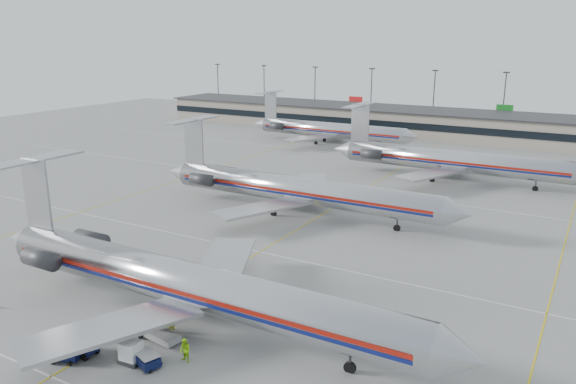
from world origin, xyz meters
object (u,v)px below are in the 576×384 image
Objects in this scene: jet_second_row at (295,189)px; uld_container at (131,352)px; tug_center at (80,342)px; belt_loader at (159,332)px; jet_foreground at (183,282)px.

jet_second_row reaches higher than uld_container.
belt_loader is at bearing 47.99° from tug_center.
jet_second_row is at bearing 108.53° from belt_loader.
belt_loader is (-0.44, 3.53, -0.22)m from uld_container.
jet_foreground is 7.51m from uld_container.
belt_loader is (3.92, 4.53, -0.27)m from tug_center.
jet_foreground is at bearing 100.32° from belt_loader.
jet_second_row is 9.68× the size of belt_loader.
tug_center is at bearing -123.60° from belt_loader.
belt_loader reaches higher than tug_center.
jet_second_row reaches higher than belt_loader.
belt_loader is at bearing -78.79° from jet_second_row.
jet_second_row is (-6.75, 31.54, -0.13)m from jet_foreground.
jet_second_row is 39.69m from tug_center.
jet_foreground reaches higher than jet_second_row.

